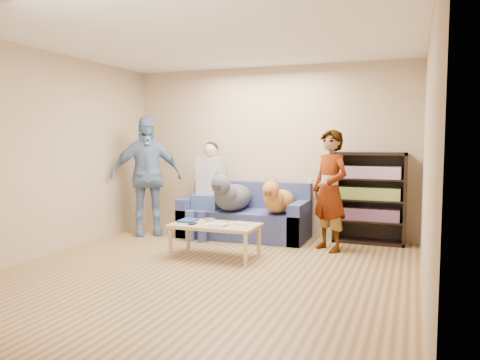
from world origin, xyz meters
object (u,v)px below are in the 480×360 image
at_px(camera_silver, 210,220).
at_px(dog_tan, 278,200).
at_px(person_standing_left, 146,176).
at_px(notebook_blue, 188,220).
at_px(coffee_table, 215,228).
at_px(bookshelf, 369,196).
at_px(person_standing_right, 330,191).
at_px(person_seated, 208,186).
at_px(dog_gray, 231,196).
at_px(sofa, 245,218).

height_order(camera_silver, dog_tan, dog_tan).
xyz_separation_m(person_standing_left, notebook_blue, (1.16, -0.86, -0.49)).
height_order(coffee_table, bookshelf, bookshelf).
bearing_deg(person_standing_right, person_seated, -150.55).
bearing_deg(dog_gray, dog_tan, 3.68).
height_order(person_standing_left, sofa, person_standing_left).
bearing_deg(dog_gray, person_standing_right, -6.88).
bearing_deg(bookshelf, person_standing_right, -123.97).
bearing_deg(camera_silver, person_seated, 115.85).
xyz_separation_m(person_standing_left, bookshelf, (3.29, 0.61, -0.24)).
xyz_separation_m(sofa, person_seated, (-0.56, -0.13, 0.49)).
bearing_deg(camera_silver, dog_tan, 56.65).
bearing_deg(person_standing_left, person_standing_right, -37.60).
relative_size(camera_silver, person_seated, 0.07).
height_order(person_standing_right, coffee_table, person_standing_right).
xyz_separation_m(camera_silver, coffee_table, (0.12, -0.12, -0.07)).
distance_m(coffee_table, bookshelf, 2.33).
bearing_deg(camera_silver, notebook_blue, -165.96).
height_order(notebook_blue, dog_gray, dog_gray).
relative_size(person_seated, coffee_table, 1.34).
bearing_deg(coffee_table, person_standing_left, 149.58).
xyz_separation_m(notebook_blue, dog_tan, (0.91, 1.03, 0.19)).
bearing_deg(notebook_blue, person_standing_left, 143.23).
bearing_deg(person_standing_left, dog_gray, -31.38).
relative_size(camera_silver, sofa, 0.06).
bearing_deg(person_seated, camera_silver, -64.15).
bearing_deg(notebook_blue, camera_silver, 14.04).
distance_m(person_standing_right, sofa, 1.51).
height_order(person_standing_left, person_seated, person_standing_left).
distance_m(camera_silver, bookshelf, 2.34).
distance_m(person_seated, coffee_table, 1.38).
height_order(notebook_blue, sofa, sofa).
bearing_deg(dog_gray, camera_silver, -85.72).
relative_size(notebook_blue, sofa, 0.14).
distance_m(person_standing_right, coffee_table, 1.61).
height_order(notebook_blue, person_seated, person_seated).
bearing_deg(person_standing_left, dog_tan, -31.85).
relative_size(person_standing_right, bookshelf, 1.24).
bearing_deg(dog_tan, dog_gray, -176.32).
bearing_deg(notebook_blue, dog_tan, 48.48).
bearing_deg(sofa, bookshelf, 7.40).
bearing_deg(dog_tan, person_standing_left, -175.40).
height_order(sofa, dog_tan, dog_tan).
relative_size(person_standing_left, bookshelf, 1.41).
bearing_deg(person_standing_right, dog_gray, -148.35).
distance_m(camera_silver, sofa, 1.18).
xyz_separation_m(person_standing_right, coffee_table, (-1.29, -0.86, -0.43)).
distance_m(notebook_blue, dog_tan, 1.39).
height_order(person_seated, coffee_table, person_seated).
bearing_deg(coffee_table, sofa, 92.70).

